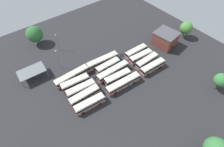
{
  "coord_description": "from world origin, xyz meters",
  "views": [
    {
      "loc": [
        27.53,
        34.92,
        52.95
      ],
      "look_at": [
        0.79,
        0.42,
        1.47
      ],
      "focal_mm": 27.51,
      "sensor_mm": 36.0,
      "label": 1
    }
  ],
  "objects_px": {
    "bus_row1_slot2": "(113,71)",
    "bus_row2_slot1": "(75,83)",
    "bus_row0_slot1": "(136,52)",
    "lamp_post_near_entrance": "(58,59)",
    "tree_south_edge": "(186,28)",
    "bus_row2_slot0": "(72,76)",
    "bus_row1_slot0": "(103,61)",
    "tree_northwest": "(34,34)",
    "bus_row1_slot1": "(108,66)",
    "maintenance_shelter": "(31,71)",
    "bus_row0_slot3": "(147,61)",
    "lamp_post_by_building": "(58,42)",
    "bus_row0_slot2": "(141,57)",
    "bus_row0_slot4": "(153,67)",
    "bus_row2_slot2": "(81,89)",
    "bus_row1_slot4": "(123,83)",
    "bus_row2_slot4": "(90,104)",
    "depot_building": "(165,39)",
    "bus_row1_slot3": "(118,77)",
    "bus_row2_slot3": "(85,96)",
    "tree_east_edge": "(221,80)"
  },
  "relations": [
    {
      "from": "bus_row1_slot2",
      "to": "bus_row2_slot1",
      "type": "height_order",
      "value": "same"
    },
    {
      "from": "bus_row0_slot1",
      "to": "lamp_post_near_entrance",
      "type": "distance_m",
      "value": 32.82
    },
    {
      "from": "tree_south_edge",
      "to": "bus_row2_slot0",
      "type": "bearing_deg",
      "value": -10.04
    },
    {
      "from": "bus_row2_slot1",
      "to": "bus_row1_slot0",
      "type": "bearing_deg",
      "value": -168.4
    },
    {
      "from": "tree_south_edge",
      "to": "tree_northwest",
      "type": "bearing_deg",
      "value": -33.77
    },
    {
      "from": "bus_row1_slot0",
      "to": "bus_row1_slot1",
      "type": "xyz_separation_m",
      "value": [
        0.06,
        3.73,
        -0.0
      ]
    },
    {
      "from": "maintenance_shelter",
      "to": "lamp_post_near_entrance",
      "type": "distance_m",
      "value": 11.03
    },
    {
      "from": "bus_row0_slot3",
      "to": "lamp_post_by_building",
      "type": "bearing_deg",
      "value": -50.66
    },
    {
      "from": "bus_row0_slot1",
      "to": "bus_row0_slot2",
      "type": "bearing_deg",
      "value": 81.63
    },
    {
      "from": "bus_row0_slot1",
      "to": "bus_row0_slot3",
      "type": "distance_m",
      "value": 6.98
    },
    {
      "from": "bus_row0_slot4",
      "to": "bus_row1_slot0",
      "type": "relative_size",
      "value": 0.8
    },
    {
      "from": "maintenance_shelter",
      "to": "bus_row2_slot2",
      "type": "bearing_deg",
      "value": 122.4
    },
    {
      "from": "bus_row1_slot4",
      "to": "tree_south_edge",
      "type": "distance_m",
      "value": 42.98
    },
    {
      "from": "bus_row0_slot3",
      "to": "bus_row2_slot2",
      "type": "relative_size",
      "value": 0.99
    },
    {
      "from": "bus_row2_slot2",
      "to": "tree_northwest",
      "type": "bearing_deg",
      "value": -87.01
    },
    {
      "from": "bus_row0_slot1",
      "to": "lamp_post_by_building",
      "type": "xyz_separation_m",
      "value": [
        25.24,
        -23.47,
        2.91
      ]
    },
    {
      "from": "bus_row1_slot2",
      "to": "bus_row2_slot4",
      "type": "bearing_deg",
      "value": 23.57
    },
    {
      "from": "bus_row2_slot1",
      "to": "depot_building",
      "type": "bearing_deg",
      "value": 174.41
    },
    {
      "from": "bus_row0_slot4",
      "to": "bus_row1_slot1",
      "type": "bearing_deg",
      "value": -38.91
    },
    {
      "from": "bus_row0_slot1",
      "to": "bus_row1_slot3",
      "type": "height_order",
      "value": "same"
    },
    {
      "from": "bus_row1_slot0",
      "to": "tree_northwest",
      "type": "height_order",
      "value": "tree_northwest"
    },
    {
      "from": "bus_row1_slot1",
      "to": "depot_building",
      "type": "bearing_deg",
      "value": 172.98
    },
    {
      "from": "bus_row1_slot3",
      "to": "tree_northwest",
      "type": "bearing_deg",
      "value": -68.45
    },
    {
      "from": "bus_row2_slot3",
      "to": "lamp_post_near_entrance",
      "type": "relative_size",
      "value": 1.18
    },
    {
      "from": "bus_row2_slot0",
      "to": "bus_row2_slot2",
      "type": "bearing_deg",
      "value": 86.72
    },
    {
      "from": "lamp_post_near_entrance",
      "to": "tree_northwest",
      "type": "distance_m",
      "value": 20.78
    },
    {
      "from": "bus_row1_slot0",
      "to": "bus_row1_slot1",
      "type": "height_order",
      "value": "same"
    },
    {
      "from": "depot_building",
      "to": "tree_east_edge",
      "type": "relative_size",
      "value": 1.39
    },
    {
      "from": "bus_row1_slot4",
      "to": "depot_building",
      "type": "height_order",
      "value": "depot_building"
    },
    {
      "from": "bus_row0_slot1",
      "to": "tree_east_edge",
      "type": "distance_m",
      "value": 33.89
    },
    {
      "from": "lamp_post_near_entrance",
      "to": "lamp_post_by_building",
      "type": "xyz_separation_m",
      "value": [
        -4.62,
        -10.26,
        -0.48
      ]
    },
    {
      "from": "bus_row1_slot1",
      "to": "tree_northwest",
      "type": "xyz_separation_m",
      "value": [
        16.47,
        -33.26,
        3.64
      ]
    },
    {
      "from": "bus_row0_slot1",
      "to": "lamp_post_near_entrance",
      "type": "height_order",
      "value": "lamp_post_near_entrance"
    },
    {
      "from": "depot_building",
      "to": "lamp_post_by_building",
      "type": "relative_size",
      "value": 1.24
    },
    {
      "from": "bus_row2_slot4",
      "to": "bus_row0_slot3",
      "type": "bearing_deg",
      "value": -175.15
    },
    {
      "from": "bus_row0_slot3",
      "to": "bus_row2_slot4",
      "type": "height_order",
      "value": "same"
    },
    {
      "from": "bus_row2_slot0",
      "to": "bus_row0_slot3",
      "type": "bearing_deg",
      "value": 157.59
    },
    {
      "from": "bus_row0_slot2",
      "to": "bus_row2_slot2",
      "type": "xyz_separation_m",
      "value": [
        28.92,
        -1.11,
        0.0
      ]
    },
    {
      "from": "tree_northwest",
      "to": "bus_row1_slot0",
      "type": "bearing_deg",
      "value": 119.24
    },
    {
      "from": "tree_east_edge",
      "to": "tree_south_edge",
      "type": "xyz_separation_m",
      "value": [
        -15.87,
        -26.82,
        0.27
      ]
    },
    {
      "from": "bus_row0_slot4",
      "to": "bus_row2_slot4",
      "type": "xyz_separation_m",
      "value": [
        29.5,
        -1.17,
        -0.0
      ]
    },
    {
      "from": "bus_row1_slot4",
      "to": "maintenance_shelter",
      "type": "xyz_separation_m",
      "value": [
        24.98,
        -25.06,
        1.72
      ]
    },
    {
      "from": "bus_row2_slot2",
      "to": "tree_northwest",
      "type": "distance_m",
      "value": 36.57
    },
    {
      "from": "bus_row1_slot0",
      "to": "bus_row2_slot4",
      "type": "distance_m",
      "value": 20.82
    },
    {
      "from": "bus_row1_slot1",
      "to": "bus_row2_slot4",
      "type": "bearing_deg",
      "value": 33.46
    },
    {
      "from": "bus_row0_slot4",
      "to": "bus_row2_slot2",
      "type": "distance_m",
      "value": 29.82
    },
    {
      "from": "bus_row1_slot4",
      "to": "tree_east_edge",
      "type": "xyz_separation_m",
      "value": [
        -26.69,
        21.95,
        3.28
      ]
    },
    {
      "from": "bus_row0_slot3",
      "to": "tree_northwest",
      "type": "distance_m",
      "value": 51.49
    },
    {
      "from": "bus_row1_slot3",
      "to": "tree_south_edge",
      "type": "height_order",
      "value": "tree_south_edge"
    },
    {
      "from": "bus_row2_slot2",
      "to": "lamp_post_by_building",
      "type": "bearing_deg",
      "value": -99.22
    }
  ]
}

